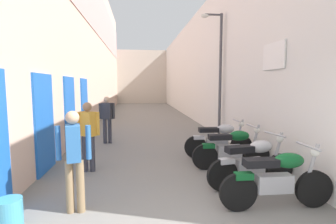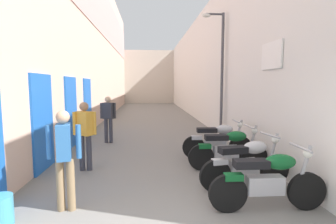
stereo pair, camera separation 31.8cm
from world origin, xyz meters
The scene contains 13 objects.
ground_plane centered at (0.00, 10.33, 0.00)m, with size 40.66×40.66×0.00m, color slate.
building_left centered at (-2.79, 12.28, 4.18)m, with size 0.45×24.66×8.29m.
building_right centered at (2.80, 12.33, 2.85)m, with size 0.45×24.66×5.70m.
building_far_end centered at (0.00, 25.66, 2.80)m, with size 8.20×2.00×5.59m, color beige.
motorcycle_nearest centered at (1.66, 1.09, 0.50)m, with size 1.85×0.58×1.04m.
motorcycle_second centered at (1.66, 1.97, 0.50)m, with size 1.84×0.58×1.04m.
motorcycle_third centered at (1.66, 3.05, 0.50)m, with size 1.85×0.58×1.04m.
motorcycle_fourth centered at (1.66, 3.98, 0.50)m, with size 1.85×0.58×1.04m.
pedestrian_by_doorway centered at (-1.47, 1.37, 0.92)m, with size 0.52×0.38×1.57m.
pedestrian_mid_alley centered at (-1.61, 3.26, 0.92)m, with size 0.52×0.36×1.57m.
pedestrian_further_down centered at (-1.52, 6.09, 0.92)m, with size 0.52×0.32×1.57m.
water_jug_near_door centered at (-2.25, 0.99, 0.21)m, with size 0.34×0.34×0.42m, color #4299B7.
street_lamp centered at (2.35, 6.37, 2.61)m, with size 0.79×0.18×4.43m.
Camera 1 is at (-0.51, -2.52, 1.95)m, focal length 27.26 mm.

